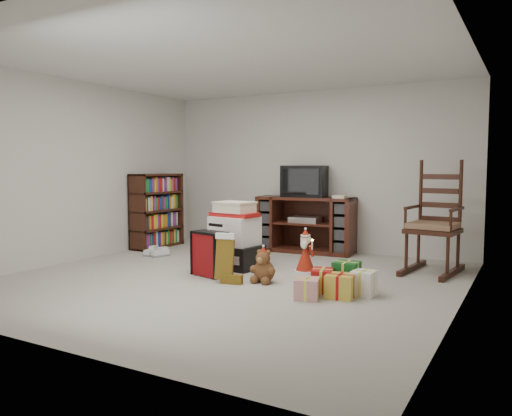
{
  "coord_description": "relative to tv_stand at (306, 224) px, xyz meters",
  "views": [
    {
      "loc": [
        3.06,
        -4.84,
        1.3
      ],
      "look_at": [
        0.02,
        0.6,
        0.8
      ],
      "focal_mm": 35.0,
      "sensor_mm": 36.0,
      "label": 1
    }
  ],
  "objects": [
    {
      "name": "room",
      "position": [
        -0.01,
        -2.2,
        0.82
      ],
      "size": [
        5.01,
        5.01,
        2.51
      ],
      "color": "#B4B0A5",
      "rests_on": "ground"
    },
    {
      "name": "tv_stand",
      "position": [
        0.0,
        0.0,
        0.0
      ],
      "size": [
        1.52,
        0.63,
        0.85
      ],
      "rotation": [
        0.0,
        0.0,
        0.07
      ],
      "color": "#431D13",
      "rests_on": "floor"
    },
    {
      "name": "bookshelf",
      "position": [
        -2.31,
        -0.75,
        0.15
      ],
      "size": [
        0.33,
        0.98,
        1.2
      ],
      "color": "#3C1B10",
      "rests_on": "floor"
    },
    {
      "name": "rocking_chair",
      "position": [
        1.99,
        -0.6,
        0.07
      ],
      "size": [
        0.7,
        1.03,
        1.45
      ],
      "rotation": [
        0.0,
        0.0,
        -0.13
      ],
      "color": "#3C1B10",
      "rests_on": "floor"
    },
    {
      "name": "gift_pile",
      "position": [
        -0.32,
        -1.58,
        -0.06
      ],
      "size": [
        0.72,
        0.57,
        0.84
      ],
      "rotation": [
        0.0,
        0.0,
        -0.12
      ],
      "color": "black",
      "rests_on": "floor"
    },
    {
      "name": "red_suitcase",
      "position": [
        -0.31,
        -2.16,
        -0.15
      ],
      "size": [
        0.45,
        0.31,
        0.63
      ],
      "rotation": [
        0.0,
        0.0,
        -0.24
      ],
      "color": "maroon",
      "rests_on": "floor"
    },
    {
      "name": "stocking",
      "position": [
        0.03,
        -2.35,
        -0.14
      ],
      "size": [
        0.28,
        0.17,
        0.57
      ],
      "primitive_type": null,
      "rotation": [
        0.0,
        0.0,
        0.22
      ],
      "color": "#0E7E1D",
      "rests_on": "floor"
    },
    {
      "name": "teddy_bear",
      "position": [
        0.41,
        -2.13,
        -0.26
      ],
      "size": [
        0.25,
        0.22,
        0.37
      ],
      "color": "brown",
      "rests_on": "floor"
    },
    {
      "name": "santa_figurine",
      "position": [
        0.62,
        -1.44,
        -0.21
      ],
      "size": [
        0.27,
        0.26,
        0.55
      ],
      "color": "#9C2010",
      "rests_on": "floor"
    },
    {
      "name": "mrs_claus_figurine",
      "position": [
        -0.61,
        -1.15,
        -0.18
      ],
      "size": [
        0.32,
        0.3,
        0.65
      ],
      "color": "#9C2010",
      "rests_on": "floor"
    },
    {
      "name": "sneaker_pair",
      "position": [
        -1.78,
        -1.42,
        -0.38
      ],
      "size": [
        0.34,
        0.29,
        0.1
      ],
      "rotation": [
        0.0,
        0.0,
        -0.06
      ],
      "color": "silver",
      "rests_on": "floor"
    },
    {
      "name": "gift_cluster",
      "position": [
        1.31,
        -2.24,
        -0.3
      ],
      "size": [
        0.72,
        0.81,
        0.25
      ],
      "color": "#A71313",
      "rests_on": "floor"
    },
    {
      "name": "crt_television",
      "position": [
        -0.04,
        0.03,
        0.66
      ],
      "size": [
        0.72,
        0.56,
        0.48
      ],
      "rotation": [
        0.0,
        0.0,
        0.15
      ],
      "color": "black",
      "rests_on": "tv_stand"
    }
  ]
}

